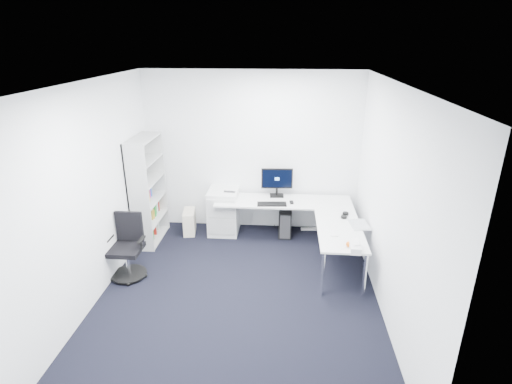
# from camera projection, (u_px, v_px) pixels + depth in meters

# --- Properties ---
(ground) EXTENTS (4.20, 4.20, 0.00)m
(ground) POSITION_uv_depth(u_px,v_px,m) (238.00, 295.00, 5.24)
(ground) COLOR black
(ceiling) EXTENTS (4.20, 4.20, 0.00)m
(ceiling) POSITION_uv_depth(u_px,v_px,m) (234.00, 83.00, 4.27)
(ceiling) COLOR white
(wall_back) EXTENTS (3.60, 0.02, 2.70)m
(wall_back) POSITION_uv_depth(u_px,v_px,m) (252.00, 153.00, 6.71)
(wall_back) COLOR white
(wall_back) RESTS_ON ground
(wall_front) EXTENTS (3.60, 0.02, 2.70)m
(wall_front) POSITION_uv_depth(u_px,v_px,m) (200.00, 313.00, 2.80)
(wall_front) COLOR white
(wall_front) RESTS_ON ground
(wall_left) EXTENTS (0.02, 4.20, 2.70)m
(wall_left) POSITION_uv_depth(u_px,v_px,m) (91.00, 196.00, 4.89)
(wall_left) COLOR white
(wall_left) RESTS_ON ground
(wall_right) EXTENTS (0.02, 4.20, 2.70)m
(wall_right) POSITION_uv_depth(u_px,v_px,m) (391.00, 205.00, 4.63)
(wall_right) COLOR white
(wall_right) RESTS_ON ground
(l_desk) EXTENTS (2.23, 1.25, 0.65)m
(l_desk) POSITION_uv_depth(u_px,v_px,m) (283.00, 227.00, 6.39)
(l_desk) COLOR silver
(l_desk) RESTS_ON ground
(drawer_pedestal) EXTENTS (0.50, 0.62, 0.76)m
(drawer_pedestal) POSITION_uv_depth(u_px,v_px,m) (224.00, 210.00, 6.86)
(drawer_pedestal) COLOR silver
(drawer_pedestal) RESTS_ON ground
(bookshelf) EXTENTS (0.34, 0.87, 1.73)m
(bookshelf) POSITION_uv_depth(u_px,v_px,m) (148.00, 191.00, 6.40)
(bookshelf) COLOR #B0B2B2
(bookshelf) RESTS_ON ground
(task_chair) EXTENTS (0.51, 0.51, 0.91)m
(task_chair) POSITION_uv_depth(u_px,v_px,m) (126.00, 248.00, 5.49)
(task_chair) COLOR black
(task_chair) RESTS_ON ground
(black_pc_tower) EXTENTS (0.22, 0.48, 0.47)m
(black_pc_tower) POSITION_uv_depth(u_px,v_px,m) (285.00, 221.00, 6.81)
(black_pc_tower) COLOR black
(black_pc_tower) RESTS_ON ground
(beige_pc_tower) EXTENTS (0.25, 0.44, 0.40)m
(beige_pc_tower) POSITION_uv_depth(u_px,v_px,m) (189.00, 222.00, 6.86)
(beige_pc_tower) COLOR beige
(beige_pc_tower) RESTS_ON ground
(power_strip) EXTENTS (0.33, 0.08, 0.04)m
(power_strip) POSITION_uv_depth(u_px,v_px,m) (310.00, 229.00, 7.00)
(power_strip) COLOR silver
(power_strip) RESTS_ON ground
(monitor) EXTENTS (0.53, 0.20, 0.50)m
(monitor) POSITION_uv_depth(u_px,v_px,m) (277.00, 182.00, 6.66)
(monitor) COLOR black
(monitor) RESTS_ON l_desk
(black_keyboard) EXTENTS (0.48, 0.20, 0.02)m
(black_keyboard) POSITION_uv_depth(u_px,v_px,m) (272.00, 204.00, 6.40)
(black_keyboard) COLOR black
(black_keyboard) RESTS_ON l_desk
(mouse) EXTENTS (0.07, 0.10, 0.03)m
(mouse) POSITION_uv_depth(u_px,v_px,m) (292.00, 202.00, 6.46)
(mouse) COLOR black
(mouse) RESTS_ON l_desk
(desk_phone) EXTENTS (0.21, 0.21, 0.13)m
(desk_phone) POSITION_uv_depth(u_px,v_px,m) (230.00, 194.00, 6.67)
(desk_phone) COLOR #2E2E30
(desk_phone) RESTS_ON l_desk
(laptop) EXTENTS (0.41, 0.40, 0.26)m
(laptop) POSITION_uv_depth(u_px,v_px,m) (360.00, 217.00, 5.65)
(laptop) COLOR silver
(laptop) RESTS_ON l_desk
(white_keyboard) EXTENTS (0.12, 0.38, 0.01)m
(white_keyboard) POSITION_uv_depth(u_px,v_px,m) (333.00, 230.00, 5.55)
(white_keyboard) COLOR silver
(white_keyboard) RESTS_ON l_desk
(headphones) EXTENTS (0.19, 0.24, 0.06)m
(headphones) POSITION_uv_depth(u_px,v_px,m) (345.00, 214.00, 5.98)
(headphones) COLOR black
(headphones) RESTS_ON l_desk
(orange_fruit) EXTENTS (0.08, 0.08, 0.08)m
(orange_fruit) POSITION_uv_depth(u_px,v_px,m) (349.00, 244.00, 5.10)
(orange_fruit) COLOR #D45C12
(orange_fruit) RESTS_ON l_desk
(tissue_box) EXTENTS (0.14, 0.25, 0.09)m
(tissue_box) POSITION_uv_depth(u_px,v_px,m) (355.00, 248.00, 5.01)
(tissue_box) COLOR silver
(tissue_box) RESTS_ON l_desk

